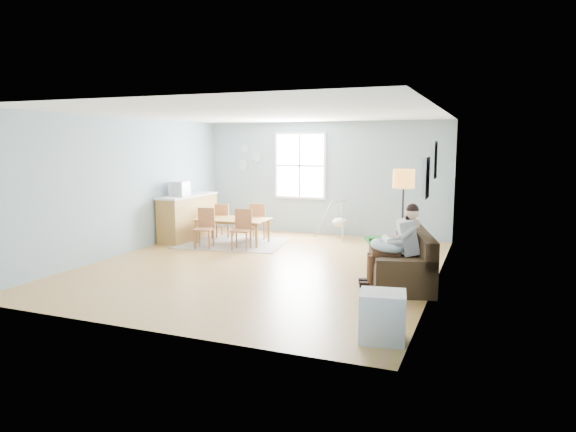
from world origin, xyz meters
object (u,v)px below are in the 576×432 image
at_px(sofa, 403,264).
at_px(storage_cube, 382,316).
at_px(father, 397,242).
at_px(chair_se, 242,227).
at_px(chair_nw, 224,219).
at_px(monitor, 179,189).
at_px(toddler, 398,237).
at_px(chair_sw, 205,226).
at_px(counter, 188,217).
at_px(floor_lamp, 403,188).
at_px(baby_swing, 340,222).
at_px(chair_ne, 258,219).
at_px(dining_table, 233,231).

distance_m(sofa, storage_cube, 2.61).
relative_size(father, chair_se, 1.54).
relative_size(chair_nw, monitor, 2.25).
distance_m(toddler, storage_cube, 2.81).
distance_m(storage_cube, chair_sw, 5.88).
bearing_deg(chair_sw, counter, 140.07).
bearing_deg(sofa, monitor, 163.27).
bearing_deg(chair_nw, toddler, -25.93).
height_order(sofa, floor_lamp, floor_lamp).
distance_m(chair_sw, chair_nw, 1.13).
relative_size(floor_lamp, baby_swing, 1.58).
bearing_deg(chair_ne, chair_nw, -171.53).
bearing_deg(monitor, baby_swing, 28.12).
height_order(storage_cube, baby_swing, baby_swing).
distance_m(dining_table, chair_se, 0.72).
xyz_separation_m(monitor, baby_swing, (3.21, 1.71, -0.80)).
height_order(toddler, chair_nw, toddler).
xyz_separation_m(chair_sw, chair_se, (0.81, 0.12, -0.00)).
bearing_deg(floor_lamp, sofa, -77.65).
bearing_deg(storage_cube, counter, 140.09).
height_order(father, counter, father).
bearing_deg(chair_ne, chair_sw, -117.67).
height_order(toddler, chair_se, toddler).
distance_m(toddler, counter, 5.38).
xyz_separation_m(chair_se, chair_ne, (-0.16, 1.12, -0.00)).
bearing_deg(chair_nw, floor_lamp, -21.96).
relative_size(sofa, storage_cube, 3.80).
xyz_separation_m(sofa, dining_table, (-4.00, 1.79, -0.01)).
bearing_deg(chair_ne, toddler, -32.36).
distance_m(father, monitor, 5.50).
distance_m(father, chair_se, 3.83).
xyz_separation_m(sofa, chair_sw, (-4.32, 1.17, 0.18)).
xyz_separation_m(sofa, counter, (-5.21, 1.91, 0.23)).
relative_size(sofa, counter, 1.19).
bearing_deg(toddler, chair_se, 161.52).
distance_m(chair_ne, baby_swing, 1.90).
height_order(chair_sw, counter, counter).
xyz_separation_m(chair_se, chair_nw, (-0.99, 0.99, -0.02)).
distance_m(chair_sw, chair_se, 0.82).
height_order(dining_table, chair_ne, chair_ne).
relative_size(sofa, father, 1.69).
height_order(father, monitor, monitor).
bearing_deg(monitor, toddler, -15.43).
bearing_deg(chair_se, chair_sw, -171.28).
height_order(floor_lamp, chair_se, floor_lamp).
distance_m(chair_sw, monitor, 1.19).
relative_size(father, storage_cube, 2.26).
xyz_separation_m(chair_sw, chair_ne, (0.65, 1.24, -0.00)).
bearing_deg(toddler, counter, 161.04).
bearing_deg(storage_cube, baby_swing, 110.25).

